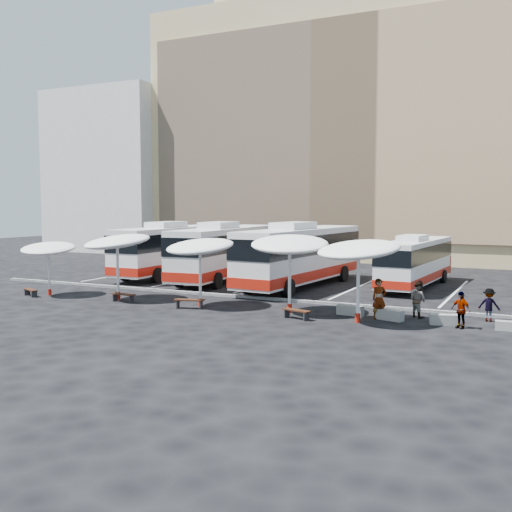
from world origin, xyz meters
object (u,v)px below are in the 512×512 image
at_px(bus_1, 226,250).
at_px(wood_bench_0, 31,291).
at_px(sunshade_1, 117,242).
at_px(passenger_2, 461,310).
at_px(sunshade_4, 359,250).
at_px(passenger_1, 418,300).
at_px(bus_0, 175,248).
at_px(wood_bench_1, 123,296).
at_px(bus_3, 416,260).
at_px(passenger_0, 379,299).
at_px(bus_2, 301,254).
at_px(conc_bench_3, 509,326).
at_px(sunshade_0, 48,249).
at_px(passenger_3, 489,305).
at_px(sunshade_2, 200,247).
at_px(conc_bench_1, 389,315).
at_px(conc_bench_2, 444,320).
at_px(wood_bench_2, 189,301).
at_px(sunshade_3, 290,245).
at_px(wood_bench_3, 296,312).
at_px(conc_bench_0, 350,310).

xyz_separation_m(bus_1, wood_bench_0, (-6.64, -11.45, -1.80)).
relative_size(sunshade_1, passenger_2, 3.03).
xyz_separation_m(sunshade_4, passenger_1, (2.21, 2.42, -2.45)).
distance_m(bus_0, wood_bench_1, 12.43).
height_order(bus_3, passenger_0, bus_3).
bearing_deg(wood_bench_1, passenger_2, 2.63).
height_order(bus_0, passenger_2, bus_0).
distance_m(bus_2, passenger_2, 14.38).
height_order(bus_1, wood_bench_1, bus_1).
bearing_deg(conc_bench_3, bus_2, 146.02).
height_order(bus_2, sunshade_4, bus_2).
bearing_deg(sunshade_0, passenger_0, 3.84).
height_order(sunshade_4, passenger_3, sunshade_4).
height_order(bus_2, sunshade_2, bus_2).
distance_m(wood_bench_0, wood_bench_1, 6.19).
xyz_separation_m(conc_bench_1, conc_bench_2, (2.45, 0.02, -0.01)).
distance_m(sunshade_0, sunshade_1, 4.69).
bearing_deg(bus_2, wood_bench_2, -97.31).
relative_size(sunshade_1, conc_bench_2, 3.94).
distance_m(bus_0, bus_3, 17.60).
xyz_separation_m(bus_2, sunshade_2, (-1.96, -9.28, 0.98)).
xyz_separation_m(sunshade_3, wood_bench_1, (-9.47, -0.97, -3.03)).
bearing_deg(conc_bench_2, sunshade_1, -177.57).
xyz_separation_m(bus_3, sunshade_4, (-0.03, -12.91, 1.56)).
bearing_deg(passenger_2, conc_bench_1, -158.30).
relative_size(bus_0, bus_2, 0.95).
xyz_separation_m(wood_bench_3, passenger_3, (8.13, 3.35, 0.42)).
bearing_deg(sunshade_1, bus_3, 41.64).
xyz_separation_m(sunshade_2, wood_bench_2, (-0.17, -0.81, -2.77)).
relative_size(sunshade_2, conc_bench_1, 3.14).
bearing_deg(wood_bench_0, passenger_3, 8.56).
xyz_separation_m(wood_bench_0, conc_bench_1, (20.50, 2.00, -0.07)).
height_order(wood_bench_1, passenger_3, passenger_3).
bearing_deg(bus_0, wood_bench_2, -53.76).
distance_m(bus_1, passenger_0, 16.38).
relative_size(bus_1, sunshade_0, 3.23).
distance_m(sunshade_3, passenger_1, 6.63).
xyz_separation_m(conc_bench_3, passenger_0, (-5.60, 0.12, 0.75)).
height_order(bus_0, conc_bench_0, bus_0).
distance_m(sunshade_2, passenger_3, 14.36).
bearing_deg(passenger_0, sunshade_4, -152.48).
relative_size(bus_1, sunshade_2, 3.20).
relative_size(bus_3, sunshade_2, 2.63).
bearing_deg(sunshade_2, bus_3, 54.89).
distance_m(sunshade_3, wood_bench_2, 6.03).
relative_size(wood_bench_2, passenger_0, 0.85).
height_order(conc_bench_3, passenger_2, passenger_2).
bearing_deg(conc_bench_1, sunshade_3, -176.65).
height_order(sunshade_2, conc_bench_0, sunshade_2).
bearing_deg(bus_3, wood_bench_1, -132.06).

